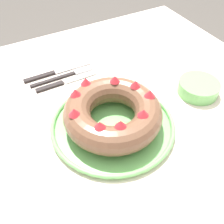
{
  "coord_description": "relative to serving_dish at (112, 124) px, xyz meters",
  "views": [
    {
      "loc": [
        0.41,
        -0.23,
        1.31
      ],
      "look_at": [
        -0.0,
        -0.01,
        0.82
      ],
      "focal_mm": 42.0,
      "sensor_mm": 36.0,
      "label": 1
    }
  ],
  "objects": [
    {
      "name": "bundt_cake",
      "position": [
        -0.0,
        -0.0,
        0.05
      ],
      "size": [
        0.26,
        0.26,
        0.09
      ],
      "color": "brown",
      "rests_on": "serving_dish"
    },
    {
      "name": "cake_knife",
      "position": [
        -0.24,
        -0.05,
        -0.01
      ],
      "size": [
        0.02,
        0.2,
        0.01
      ],
      "rotation": [
        0.0,
        0.0,
        -0.08
      ],
      "color": "black",
      "rests_on": "dining_table"
    },
    {
      "name": "side_bowl",
      "position": [
        0.0,
        0.3,
        0.01
      ],
      "size": [
        0.12,
        0.12,
        0.04
      ],
      "primitive_type": "cylinder",
      "color": "#6BB760",
      "rests_on": "dining_table"
    },
    {
      "name": "serving_knife",
      "position": [
        -0.3,
        -0.06,
        -0.01
      ],
      "size": [
        0.02,
        0.23,
        0.01
      ],
      "rotation": [
        0.0,
        0.0,
        -0.01
      ],
      "color": "black",
      "rests_on": "dining_table"
    },
    {
      "name": "serving_dish",
      "position": [
        0.0,
        0.0,
        0.0
      ],
      "size": [
        0.33,
        0.33,
        0.02
      ],
      "color": "#6BB760",
      "rests_on": "dining_table"
    },
    {
      "name": "fork",
      "position": [
        -0.27,
        -0.03,
        -0.01
      ],
      "size": [
        0.02,
        0.21,
        0.01
      ],
      "rotation": [
        0.0,
        0.0,
        -0.04
      ],
      "color": "black",
      "rests_on": "dining_table"
    },
    {
      "name": "dining_table",
      "position": [
        0.0,
        0.01,
        -0.11
      ],
      "size": [
        1.12,
        1.16,
        0.77
      ],
      "color": "beige",
      "rests_on": "ground_plane"
    }
  ]
}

